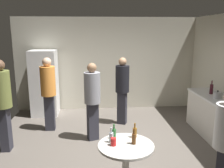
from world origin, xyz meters
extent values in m
cube|color=#5B544C|center=(0.00, 0.00, -0.05)|extent=(5.20, 5.20, 0.10)
cube|color=beige|center=(0.00, 2.63, 1.35)|extent=(5.32, 0.06, 2.70)
cube|color=white|center=(-1.76, 2.20, 0.90)|extent=(0.70, 0.65, 1.80)
cube|color=#262628|center=(-1.55, 1.86, 0.99)|extent=(0.03, 0.03, 0.60)
cube|color=beige|center=(2.28, 0.27, 0.43)|extent=(0.60, 2.04, 0.86)
cube|color=silver|center=(2.28, 0.27, 0.88)|extent=(0.64, 2.08, 0.04)
cylinder|color=#B2B2B7|center=(2.23, 0.34, 0.97)|extent=(0.17, 0.17, 0.14)
sphere|color=black|center=(2.23, 0.34, 1.06)|extent=(0.04, 0.04, 0.04)
cone|color=#B2B2B7|center=(2.35, 0.34, 0.98)|extent=(0.09, 0.04, 0.06)
cylinder|color=#3F141E|center=(2.28, 0.72, 1.01)|extent=(0.08, 0.08, 0.22)
cylinder|color=#3F141E|center=(2.28, 0.72, 1.17)|extent=(0.03, 0.03, 0.09)
cylinder|color=beige|center=(0.04, -1.30, 0.72)|extent=(0.80, 0.80, 0.03)
cylinder|color=#8C5919|center=(0.20, -1.07, 0.81)|extent=(0.06, 0.06, 0.15)
cylinder|color=#8C5919|center=(0.20, -1.07, 0.93)|extent=(0.02, 0.02, 0.08)
cylinder|color=#593314|center=(0.15, -1.28, 0.81)|extent=(0.06, 0.06, 0.15)
cylinder|color=#593314|center=(0.15, -1.28, 0.93)|extent=(0.02, 0.02, 0.08)
cylinder|color=#26662D|center=(-0.11, -1.09, 0.81)|extent=(0.06, 0.06, 0.15)
cylinder|color=#26662D|center=(-0.11, -1.09, 0.93)|extent=(0.02, 0.02, 0.08)
cylinder|color=silver|center=(-0.16, -1.21, 0.81)|extent=(0.06, 0.06, 0.15)
cylinder|color=silver|center=(-0.16, -1.21, 0.93)|extent=(0.02, 0.02, 0.08)
cylinder|color=red|center=(-0.14, -1.30, 0.79)|extent=(0.08, 0.08, 0.11)
cube|color=#2D2D38|center=(0.30, 1.33, 0.41)|extent=(0.27, 0.24, 0.83)
cylinder|color=black|center=(0.30, 1.33, 1.16)|extent=(0.44, 0.44, 0.66)
sphere|color=tan|center=(0.30, 1.33, 1.59)|extent=(0.20, 0.20, 0.20)
cube|color=#2D2D38|center=(-0.43, 0.47, 0.41)|extent=(0.26, 0.23, 0.82)
cylinder|color=gray|center=(-0.43, 0.47, 1.15)|extent=(0.43, 0.43, 0.65)
sphere|color=#8C6647|center=(-0.43, 0.47, 1.57)|extent=(0.20, 0.20, 0.20)
cube|color=#2D2D38|center=(-2.13, 0.12, 0.44)|extent=(0.17, 0.22, 0.89)
cylinder|color=olive|center=(-2.13, 0.12, 1.24)|extent=(0.34, 0.34, 0.70)
cube|color=#2D2D38|center=(-1.45, 1.07, 0.43)|extent=(0.22, 0.17, 0.85)
cylinder|color=orange|center=(-1.45, 1.07, 1.19)|extent=(0.34, 0.34, 0.67)
sphere|color=#D8AD8C|center=(-1.45, 1.07, 1.62)|extent=(0.20, 0.20, 0.20)
camera|label=1|loc=(-0.40, -4.39, 2.31)|focal=38.39mm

